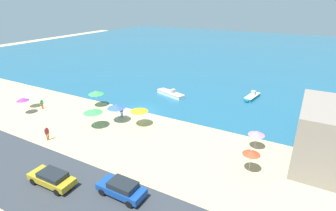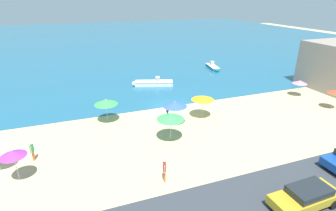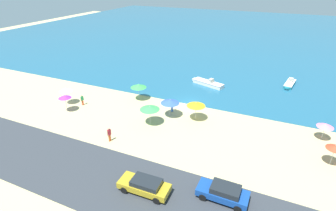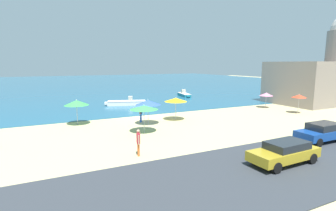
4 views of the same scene
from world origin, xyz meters
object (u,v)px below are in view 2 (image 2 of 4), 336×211
object	(u,v)px
bather_0	(167,110)
skiff_nearshore	(213,67)
bather_1	(164,169)
beach_umbrella_5	(106,102)
beach_umbrella_6	(336,91)
parked_car_0	(306,196)
skiff_offshore	(154,83)
beach_umbrella_3	(13,154)
beach_umbrella_1	(203,98)
beach_umbrella_0	(175,104)
beach_umbrella_2	(171,117)
beach_umbrella_4	(300,82)
bather_2	(32,150)

from	to	relation	value
bather_0	skiff_nearshore	world-z (taller)	bather_0
bather_0	bather_1	world-z (taller)	bather_0
beach_umbrella_5	beach_umbrella_6	size ratio (longest dim) A/B	1.07
parked_car_0	skiff_offshore	distance (m)	26.14
beach_umbrella_3	beach_umbrella_1	bearing A→B (deg)	16.37
beach_umbrella_1	beach_umbrella_3	distance (m)	17.86
bather_1	parked_car_0	distance (m)	9.13
parked_car_0	skiff_nearshore	bearing A→B (deg)	70.84
skiff_offshore	parked_car_0	bearing A→B (deg)	-85.99
bather_0	beach_umbrella_5	bearing A→B (deg)	165.95
beach_umbrella_0	beach_umbrella_6	size ratio (longest dim) A/B	1.05
beach_umbrella_2	beach_umbrella_3	xyz separation A→B (m)	(-12.21, -1.64, -0.04)
beach_umbrella_0	beach_umbrella_3	distance (m)	14.45
beach_umbrella_2	skiff_offshore	size ratio (longest dim) A/B	0.43
beach_umbrella_3	bather_0	world-z (taller)	beach_umbrella_3
beach_umbrella_2	beach_umbrella_5	distance (m)	7.57
beach_umbrella_5	skiff_offshore	bearing A→B (deg)	50.23
bather_0	skiff_offshore	world-z (taller)	bather_0
bather_0	parked_car_0	distance (m)	15.32
bather_0	skiff_offshore	size ratio (longest dim) A/B	0.31
beach_umbrella_0	skiff_nearshore	distance (m)	23.28
beach_umbrella_5	parked_car_0	size ratio (longest dim) A/B	0.56
bather_1	skiff_offshore	bearing A→B (deg)	74.90
beach_umbrella_1	bather_0	distance (m)	3.96
beach_umbrella_6	beach_umbrella_3	bearing A→B (deg)	-176.70
beach_umbrella_3	beach_umbrella_5	size ratio (longest dim) A/B	0.99
beach_umbrella_1	parked_car_0	bearing A→B (deg)	-89.74
parked_car_0	skiff_offshore	xyz separation A→B (m)	(-1.83, 26.07, -0.37)
beach_umbrella_0	skiff_offshore	bearing A→B (deg)	82.58
beach_umbrella_4	beach_umbrella_3	bearing A→B (deg)	-168.34
beach_umbrella_6	bather_0	world-z (taller)	beach_umbrella_6
bather_2	skiff_nearshore	size ratio (longest dim) A/B	0.34
beach_umbrella_0	parked_car_0	bearing A→B (deg)	-75.57
beach_umbrella_3	beach_umbrella_6	size ratio (longest dim) A/B	1.05
beach_umbrella_1	bather_0	xyz separation A→B (m)	(-3.68, 0.84, -1.20)
bather_1	parked_car_0	world-z (taller)	bather_1
bather_0	bather_1	bearing A→B (deg)	-111.09
beach_umbrella_2	beach_umbrella_0	bearing A→B (deg)	62.00
beach_umbrella_2	bather_2	xyz separation A→B (m)	(-11.48, 0.75, -1.38)
beach_umbrella_0	beach_umbrella_6	distance (m)	18.92
beach_umbrella_4	beach_umbrella_5	size ratio (longest dim) A/B	0.84
beach_umbrella_2	parked_car_0	xyz separation A→B (m)	(4.99, -10.62, -1.48)
bather_2	beach_umbrella_1	bearing A→B (deg)	9.15
skiff_offshore	beach_umbrella_2	bearing A→B (deg)	-101.56
bather_2	beach_umbrella_5	bearing A→B (deg)	37.32
beach_umbrella_5	parked_car_0	world-z (taller)	beach_umbrella_5
beach_umbrella_3	skiff_offshore	xyz separation A→B (m)	(15.37, 17.09, -1.82)
beach_umbrella_5	bather_2	world-z (taller)	beach_umbrella_5
skiff_offshore	beach_umbrella_6	bearing A→B (deg)	-41.68
beach_umbrella_0	bather_0	bearing A→B (deg)	101.55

